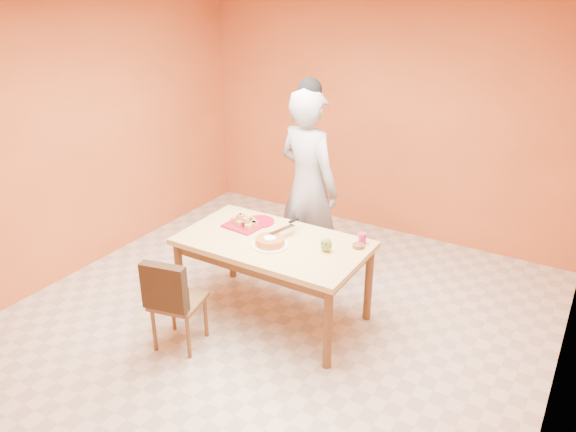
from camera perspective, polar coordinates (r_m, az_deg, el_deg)
The scene contains 15 objects.
floor at distance 5.00m, azimuth -2.34°, elevation -11.47°, with size 5.00×5.00×0.00m, color beige.
wall_back at distance 6.50m, azimuth 9.75°, elevation 9.83°, with size 4.50×4.50×0.00m, color orange.
wall_left at distance 5.85m, azimuth -21.51°, elevation 6.95°, with size 5.00×5.00×0.00m, color orange.
dining_table at distance 4.84m, azimuth -1.53°, elevation -3.50°, with size 1.60×0.90×0.76m.
dining_chair at distance 4.68m, azimuth -11.26°, elevation -8.33°, with size 0.46×0.52×0.84m.
pastry_pile at distance 5.06m, azimuth -4.37°, elevation -0.29°, with size 0.29×0.29×0.09m, color tan, non-canonical shape.
person at distance 5.42m, azimuth 2.08°, elevation 3.00°, with size 0.70×0.46×1.92m, color gray.
pastry_platter at distance 5.08m, azimuth -4.35°, elevation -0.87°, with size 0.32×0.32×0.02m, color maroon.
red_dinner_plate at distance 5.14m, azimuth -2.92°, elevation -0.57°, with size 0.27×0.27×0.02m, color maroon.
white_cake_plate at distance 4.71m, azimuth -1.83°, elevation -2.93°, with size 0.31×0.31×0.01m, color white.
sponge_cake at distance 4.70m, azimuth -1.84°, elevation -2.56°, with size 0.25×0.25×0.06m, color orange.
cake_server at distance 4.81m, azimuth -0.59°, elevation -1.40°, with size 0.05×0.28×0.01m, color white.
egg_ornament at distance 4.60m, azimuth 3.89°, elevation -2.91°, with size 0.10×0.08×0.12m, color olive.
magenta_glass at distance 4.77m, azimuth 7.55°, elevation -2.27°, with size 0.07×0.07×0.09m, color #CA1E70.
checker_tin at distance 4.71m, azimuth 7.15°, elevation -3.03°, with size 0.10×0.10×0.03m, color #34190E.
Camera 1 is at (2.26, -3.39, 2.90)m, focal length 35.00 mm.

